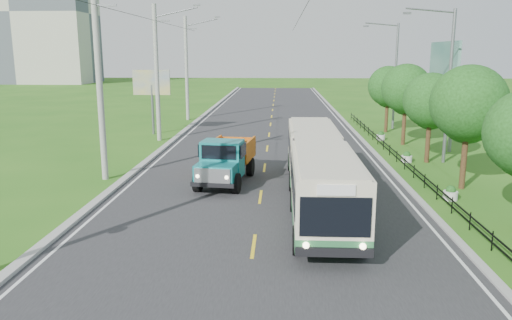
# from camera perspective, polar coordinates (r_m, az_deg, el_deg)

# --- Properties ---
(ground) EXTENTS (240.00, 240.00, 0.00)m
(ground) POSITION_cam_1_polar(r_m,az_deg,el_deg) (17.37, -0.28, -9.85)
(ground) COLOR #296217
(ground) RESTS_ON ground
(road) EXTENTS (14.00, 120.00, 0.02)m
(road) POSITION_cam_1_polar(r_m,az_deg,el_deg) (36.67, 1.37, 1.91)
(road) COLOR #28282B
(road) RESTS_ON ground
(curb_left) EXTENTS (0.40, 120.00, 0.15)m
(curb_left) POSITION_cam_1_polar(r_m,az_deg,el_deg) (37.53, -9.70, 2.08)
(curb_left) COLOR #9E9E99
(curb_left) RESTS_ON ground
(curb_right) EXTENTS (0.30, 120.00, 0.10)m
(curb_right) POSITION_cam_1_polar(r_m,az_deg,el_deg) (37.19, 12.45, 1.83)
(curb_right) COLOR #9E9E99
(curb_right) RESTS_ON ground
(edge_line_left) EXTENTS (0.12, 120.00, 0.00)m
(edge_line_left) POSITION_cam_1_polar(r_m,az_deg,el_deg) (37.42, -8.87, 1.99)
(edge_line_left) COLOR silver
(edge_line_left) RESTS_ON road
(edge_line_right) EXTENTS (0.12, 120.00, 0.00)m
(edge_line_right) POSITION_cam_1_polar(r_m,az_deg,el_deg) (37.12, 11.69, 1.80)
(edge_line_right) COLOR silver
(edge_line_right) RESTS_ON road
(centre_dash) EXTENTS (0.12, 2.20, 0.00)m
(centre_dash) POSITION_cam_1_polar(r_m,az_deg,el_deg) (17.36, -0.28, -9.78)
(centre_dash) COLOR yellow
(centre_dash) RESTS_ON road
(railing_right) EXTENTS (0.04, 40.00, 0.60)m
(railing_right) POSITION_cam_1_polar(r_m,az_deg,el_deg) (31.54, 15.78, 0.31)
(railing_right) COLOR black
(railing_right) RESTS_ON ground
(pole_near) EXTENTS (3.51, 0.32, 10.00)m
(pole_near) POSITION_cam_1_polar(r_m,az_deg,el_deg) (26.73, -17.40, 8.55)
(pole_near) COLOR gray
(pole_near) RESTS_ON ground
(pole_mid) EXTENTS (3.51, 0.32, 10.00)m
(pole_mid) POSITION_cam_1_polar(r_m,az_deg,el_deg) (38.22, -11.22, 9.77)
(pole_mid) COLOR gray
(pole_mid) RESTS_ON ground
(pole_far) EXTENTS (3.51, 0.32, 10.00)m
(pole_far) POSITION_cam_1_polar(r_m,az_deg,el_deg) (49.94, -7.91, 10.38)
(pole_far) COLOR gray
(pole_far) RESTS_ON ground
(tree_third) EXTENTS (3.60, 3.62, 6.00)m
(tree_third) POSITION_cam_1_polar(r_m,az_deg,el_deg) (25.97, 23.13, 5.60)
(tree_third) COLOR #382314
(tree_third) RESTS_ON ground
(tree_fourth) EXTENTS (3.24, 3.31, 5.40)m
(tree_fourth) POSITION_cam_1_polar(r_m,az_deg,el_deg) (31.67, 19.36, 6.15)
(tree_fourth) COLOR #382314
(tree_fourth) RESTS_ON ground
(tree_fifth) EXTENTS (3.48, 3.52, 5.80)m
(tree_fifth) POSITION_cam_1_polar(r_m,az_deg,el_deg) (37.42, 16.81, 7.54)
(tree_fifth) COLOR #382314
(tree_fifth) RESTS_ON ground
(tree_back) EXTENTS (3.30, 3.36, 5.50)m
(tree_back) POSITION_cam_1_polar(r_m,az_deg,el_deg) (43.27, 14.89, 7.93)
(tree_back) COLOR #382314
(tree_back) RESTS_ON ground
(streetlight_mid) EXTENTS (3.02, 0.20, 9.07)m
(streetlight_mid) POSITION_cam_1_polar(r_m,az_deg,el_deg) (31.68, 20.98, 8.43)
(streetlight_mid) COLOR slate
(streetlight_mid) RESTS_ON ground
(streetlight_far) EXTENTS (3.02, 0.20, 9.07)m
(streetlight_far) POSITION_cam_1_polar(r_m,az_deg,el_deg) (45.19, 15.48, 9.65)
(streetlight_far) COLOR slate
(streetlight_far) RESTS_ON ground
(planter_near) EXTENTS (0.64, 0.64, 0.67)m
(planter_near) POSITION_cam_1_polar(r_m,az_deg,el_deg) (24.21, 21.34, -3.61)
(planter_near) COLOR silver
(planter_near) RESTS_ON ground
(planter_mid) EXTENTS (0.64, 0.64, 0.67)m
(planter_mid) POSITION_cam_1_polar(r_m,az_deg,el_deg) (31.68, 16.84, 0.27)
(planter_mid) COLOR silver
(planter_mid) RESTS_ON ground
(planter_far) EXTENTS (0.64, 0.64, 0.67)m
(planter_far) POSITION_cam_1_polar(r_m,az_deg,el_deg) (39.36, 14.07, 2.66)
(planter_far) COLOR silver
(planter_far) RESTS_ON ground
(billboard_left) EXTENTS (3.00, 0.20, 5.20)m
(billboard_left) POSITION_cam_1_polar(r_m,az_deg,el_deg) (41.48, -11.84, 8.21)
(billboard_left) COLOR slate
(billboard_left) RESTS_ON ground
(billboard_right) EXTENTS (0.24, 6.00, 7.30)m
(billboard_right) POSITION_cam_1_polar(r_m,az_deg,el_deg) (37.88, 20.63, 9.60)
(billboard_right) COLOR slate
(billboard_right) RESTS_ON ground
(apartment_near) EXTENTS (28.00, 14.00, 30.00)m
(apartment_near) POSITION_cam_1_polar(r_m,az_deg,el_deg) (124.63, -24.78, 14.94)
(apartment_near) COLOR #B7B2A3
(apartment_near) RESTS_ON ground
(bus) EXTENTS (2.45, 14.59, 2.81)m
(bus) POSITION_cam_1_polar(r_m,az_deg,el_deg) (22.01, 7.07, -0.59)
(bus) COLOR #2B6C3D
(bus) RESTS_ON ground
(dump_truck) EXTENTS (2.77, 5.73, 2.31)m
(dump_truck) POSITION_cam_1_polar(r_m,az_deg,el_deg) (25.34, -3.44, 0.28)
(dump_truck) COLOR #14787C
(dump_truck) RESTS_ON ground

